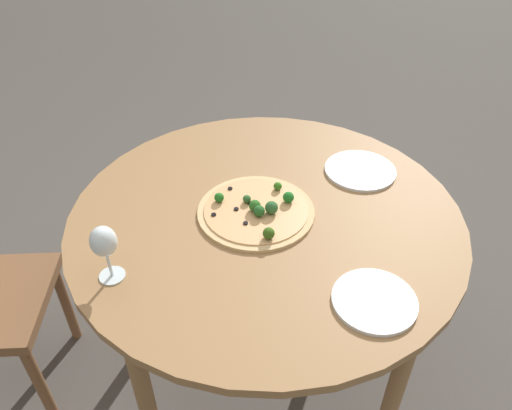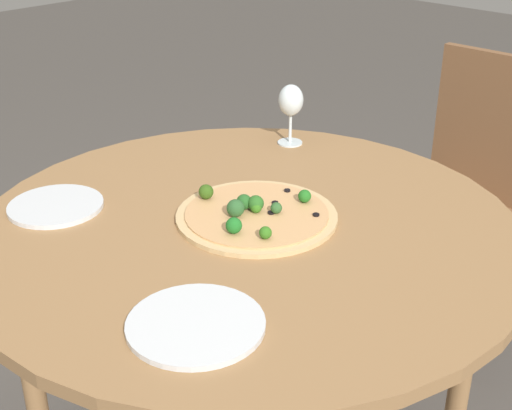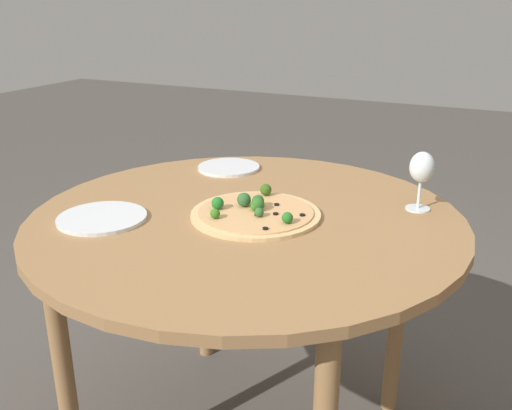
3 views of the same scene
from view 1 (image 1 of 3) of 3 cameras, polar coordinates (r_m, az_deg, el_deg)
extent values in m
plane|color=#4C4742|center=(2.00, 0.84, -17.71)|extent=(12.00, 12.00, 0.00)
cylinder|color=olive|center=(1.45, 1.11, -1.26)|extent=(1.13, 1.13, 0.03)
cylinder|color=olive|center=(1.57, 15.53, -19.95)|extent=(0.05, 0.05, 0.73)
cylinder|color=olive|center=(2.00, 10.45, -2.77)|extent=(0.05, 0.05, 0.73)
cylinder|color=olive|center=(1.53, -12.39, -21.22)|extent=(0.05, 0.05, 0.73)
cylinder|color=olive|center=(1.98, -9.88, -3.39)|extent=(0.05, 0.05, 0.73)
cylinder|color=brown|center=(1.87, -23.44, -18.33)|extent=(0.04, 0.04, 0.39)
cylinder|color=brown|center=(2.06, -20.90, -10.49)|extent=(0.04, 0.04, 0.39)
cylinder|color=tan|center=(1.43, 0.00, -0.78)|extent=(0.34, 0.34, 0.01)
cylinder|color=tan|center=(1.43, 0.00, -0.56)|extent=(0.30, 0.30, 0.00)
sphere|color=#326D1B|center=(1.42, 0.07, -0.13)|extent=(0.02, 0.02, 0.02)
sphere|color=#325516|center=(1.32, 1.25, -3.26)|extent=(0.03, 0.03, 0.03)
sphere|color=#296121|center=(1.41, -0.14, -0.08)|extent=(0.03, 0.03, 0.03)
sphere|color=#245922|center=(1.40, 0.35, -0.69)|extent=(0.03, 0.03, 0.03)
sphere|color=#2B592B|center=(1.40, 1.79, -0.29)|extent=(0.04, 0.04, 0.04)
sphere|color=#2E5A2A|center=(1.45, -1.05, 0.69)|extent=(0.02, 0.02, 0.02)
sphere|color=#1D6923|center=(1.45, 3.73, 0.90)|extent=(0.03, 0.03, 0.03)
sphere|color=#216820|center=(1.45, -4.24, 0.87)|extent=(0.03, 0.03, 0.03)
sphere|color=#316B1C|center=(1.50, 2.49, 2.16)|extent=(0.03, 0.03, 0.03)
cylinder|color=black|center=(1.50, -2.97, 1.90)|extent=(0.01, 0.01, 0.00)
cylinder|color=black|center=(1.45, -0.69, 0.23)|extent=(0.01, 0.01, 0.00)
cylinder|color=black|center=(1.42, -2.27, -0.58)|extent=(0.01, 0.01, 0.00)
cylinder|color=black|center=(1.38, -1.20, -2.08)|extent=(0.01, 0.01, 0.00)
cylinder|color=black|center=(1.41, -4.86, -1.09)|extent=(0.01, 0.01, 0.00)
cylinder|color=silver|center=(1.30, -16.10, -7.76)|extent=(0.07, 0.07, 0.00)
cylinder|color=silver|center=(1.28, -16.41, -6.56)|extent=(0.01, 0.01, 0.07)
ellipsoid|color=silver|center=(1.23, -17.04, -4.01)|extent=(0.06, 0.06, 0.08)
cylinder|color=silver|center=(1.23, 13.37, -10.60)|extent=(0.20, 0.20, 0.01)
cylinder|color=silver|center=(1.63, 11.80, 3.90)|extent=(0.23, 0.23, 0.01)
camera|label=2|loc=(2.27, 27.43, 29.27)|focal=50.00mm
camera|label=3|loc=(2.44, -17.67, 28.33)|focal=40.00mm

